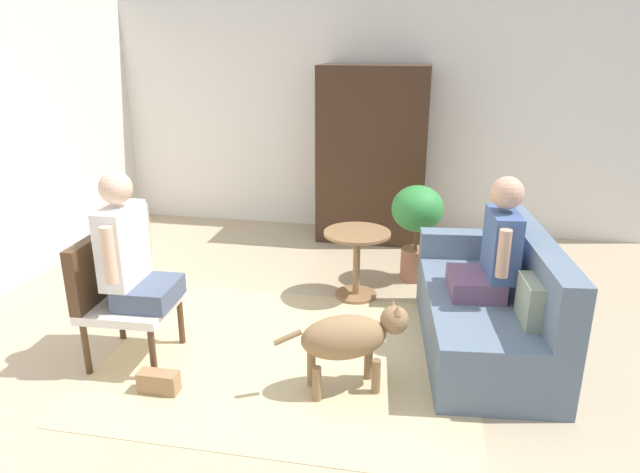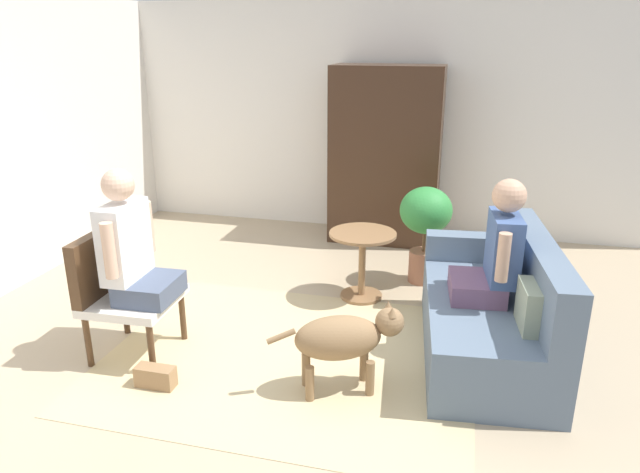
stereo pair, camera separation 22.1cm
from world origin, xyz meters
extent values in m
plane|color=tan|center=(0.00, 0.00, 0.00)|extent=(7.35, 7.35, 0.00)
cube|color=silver|center=(0.00, 3.12, 1.26)|extent=(6.21, 0.12, 2.52)
cube|color=#C6B284|center=(-0.10, 0.04, 0.00)|extent=(2.52, 2.05, 0.01)
cube|color=slate|center=(1.21, 0.42, 0.22)|extent=(0.96, 1.71, 0.44)
cube|color=slate|center=(1.52, 0.45, 0.64)|extent=(0.34, 1.64, 0.41)
cube|color=slate|center=(1.14, 1.14, 0.54)|extent=(0.82, 0.26, 0.21)
cube|color=gray|center=(1.43, 0.03, 0.58)|extent=(0.13, 0.33, 0.28)
cylinder|color=#4C331E|center=(-0.93, 0.09, 0.19)|extent=(0.04, 0.04, 0.37)
cylinder|color=#4C331E|center=(-0.91, -0.38, 0.19)|extent=(0.04, 0.04, 0.37)
cylinder|color=#4C331E|center=(-1.39, 0.07, 0.19)|extent=(0.04, 0.04, 0.37)
cylinder|color=#4C331E|center=(-1.38, -0.40, 0.19)|extent=(0.04, 0.04, 0.37)
cube|color=white|center=(-1.15, -0.16, 0.40)|extent=(0.58, 0.60, 0.06)
cube|color=#4C331E|center=(-1.40, -0.16, 0.65)|extent=(0.10, 0.58, 0.44)
cube|color=#6C4C68|center=(1.13, 0.41, 0.51)|extent=(0.40, 0.45, 0.14)
cube|color=#3F598C|center=(1.28, 0.43, 0.80)|extent=(0.22, 0.43, 0.45)
sphere|color=tan|center=(1.28, 0.43, 1.16)|extent=(0.22, 0.22, 0.22)
cylinder|color=tan|center=(1.26, 0.18, 0.83)|extent=(0.08, 0.08, 0.32)
cylinder|color=tan|center=(1.21, 0.67, 0.83)|extent=(0.08, 0.08, 0.32)
cube|color=#4A556C|center=(-1.02, -0.15, 0.50)|extent=(0.37, 0.42, 0.14)
cube|color=white|center=(-1.17, -0.16, 0.83)|extent=(0.19, 0.42, 0.52)
sphere|color=#DDB293|center=(-1.17, -0.16, 1.22)|extent=(0.21, 0.21, 0.21)
cylinder|color=#DDB293|center=(-1.14, 0.09, 0.86)|extent=(0.08, 0.08, 0.36)
cylinder|color=#DDB293|center=(-1.13, -0.40, 0.86)|extent=(0.08, 0.08, 0.36)
cylinder|color=olive|center=(0.21, 1.13, 0.58)|extent=(0.56, 0.56, 0.02)
cylinder|color=olive|center=(0.21, 1.13, 0.28)|extent=(0.06, 0.06, 0.56)
cylinder|color=olive|center=(0.21, 1.13, 0.01)|extent=(0.36, 0.36, 0.03)
ellipsoid|color=olive|center=(0.31, -0.27, 0.37)|extent=(0.61, 0.47, 0.28)
sphere|color=olive|center=(0.61, -0.14, 0.45)|extent=(0.18, 0.18, 0.18)
cone|color=olive|center=(0.59, -0.10, 0.54)|extent=(0.06, 0.06, 0.06)
cone|color=olive|center=(0.63, -0.18, 0.54)|extent=(0.06, 0.06, 0.06)
cylinder|color=olive|center=(-0.01, -0.40, 0.41)|extent=(0.18, 0.10, 0.10)
cylinder|color=olive|center=(0.46, -0.11, 0.12)|extent=(0.06, 0.06, 0.23)
cylinder|color=olive|center=(0.52, -0.27, 0.12)|extent=(0.06, 0.06, 0.23)
cylinder|color=olive|center=(0.11, -0.26, 0.12)|extent=(0.06, 0.06, 0.23)
cylinder|color=olive|center=(0.17, -0.42, 0.12)|extent=(0.06, 0.06, 0.23)
cylinder|color=#996047|center=(0.69, 1.61, 0.15)|extent=(0.25, 0.25, 0.29)
cylinder|color=brown|center=(0.69, 1.61, 0.39)|extent=(0.03, 0.03, 0.20)
ellipsoid|color=#30853B|center=(0.69, 1.61, 0.68)|extent=(0.46, 0.46, 0.42)
cube|color=#382316|center=(0.16, 2.71, 0.93)|extent=(1.14, 0.56, 1.86)
cube|color=#99724C|center=(-0.82, -0.52, 0.07)|extent=(0.25, 0.11, 0.14)
camera|label=1|loc=(0.77, -3.39, 2.12)|focal=32.35mm
camera|label=2|loc=(0.98, -3.34, 2.12)|focal=32.35mm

